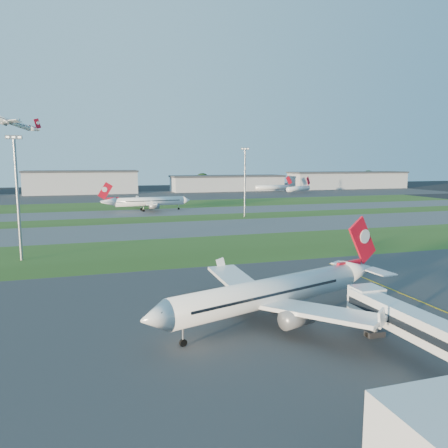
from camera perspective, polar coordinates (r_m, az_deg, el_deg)
name	(u,v)px	position (r m, az deg, el deg)	size (l,w,h in m)	color
ground	(414,316)	(64.93, 23.58, -10.91)	(700.00, 700.00, 0.00)	black
apron_near	(414,316)	(64.93, 23.58, -10.90)	(300.00, 70.00, 0.01)	#333335
grass_strip_a	(265,246)	(108.21, 5.35, -2.83)	(300.00, 34.00, 0.01)	#354F1A
taxiway_a	(225,227)	(138.82, 0.12, -0.38)	(300.00, 32.00, 0.01)	#515154
grass_strip_b	(205,218)	(162.63, -2.51, 0.85)	(300.00, 18.00, 0.01)	#354F1A
taxiway_b	(192,211)	(183.85, -4.25, 1.67)	(300.00, 26.00, 0.01)	#515154
grass_strip_c	(176,204)	(215.96, -6.23, 2.59)	(300.00, 40.00, 0.01)	#354F1A
apron_far	(158,195)	(274.89, -8.64, 3.71)	(400.00, 80.00, 0.01)	#333335
yellow_line	(444,312)	(68.20, 26.81, -10.20)	(0.25, 60.00, 0.02)	gold
jet_bridge	(446,339)	(46.79, 26.97, -13.29)	(4.20, 26.90, 6.20)	silver
airliner_parked	(271,293)	(56.32, 6.12, -8.97)	(34.58, 29.14, 11.14)	white
airliner_taxiing	(149,202)	(187.19, -9.74, 2.89)	(35.84, 30.31, 11.18)	white
airliner_departing	(8,121)	(260.44, -26.35, 11.95)	(26.65, 22.71, 8.93)	white
mini_jet_near	(299,189)	(292.76, 9.71, 4.58)	(24.88, 17.12, 9.48)	white
mini_jet_far	(273,187)	(305.21, 6.38, 4.79)	(28.63, 5.36, 9.48)	white
light_mast_west	(17,190)	(99.21, -25.40, 4.07)	(3.20, 0.70, 25.80)	gray
light_mast_centre	(245,177)	(164.01, 2.74, 6.10)	(3.20, 0.70, 25.80)	gray
hangar_west	(82,182)	(301.35, -18.07, 5.23)	(71.40, 23.00, 15.20)	#999CA0
hangar_east	(227,183)	(316.34, 0.44, 5.37)	(81.60, 23.00, 11.20)	#999CA0
hangar_far_east	(348,180)	(359.50, 15.88, 5.55)	(96.90, 23.00, 13.20)	#999CA0
tree_mid_west	(120,184)	(313.10, -13.44, 5.17)	(9.90, 9.90, 10.80)	black
tree_mid_east	(202,181)	(325.59, -2.84, 5.65)	(11.55, 11.55, 12.60)	black
tree_east	(295,181)	(350.06, 9.28, 5.61)	(10.45, 10.45, 11.40)	black
tree_far_east	(368,178)	(389.57, 18.32, 5.74)	(12.65, 12.65, 13.80)	black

